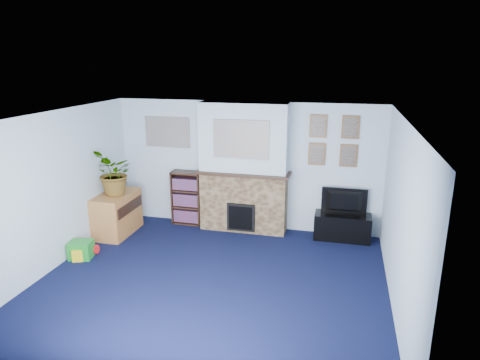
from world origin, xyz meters
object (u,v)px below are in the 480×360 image
(television, at_px, (344,202))
(sideboard, at_px, (117,215))
(bookshelf, at_px, (187,199))
(tv_stand, at_px, (342,227))

(television, bearing_deg, sideboard, 9.98)
(bookshelf, height_order, sideboard, bookshelf)
(tv_stand, relative_size, television, 1.24)
(tv_stand, bearing_deg, television, 90.00)
(tv_stand, distance_m, television, 0.47)
(bookshelf, bearing_deg, sideboard, -144.32)
(bookshelf, bearing_deg, television, -1.09)
(television, height_order, bookshelf, bookshelf)
(tv_stand, height_order, television, television)
(bookshelf, xyz_separation_m, sideboard, (-1.09, -0.79, -0.15))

